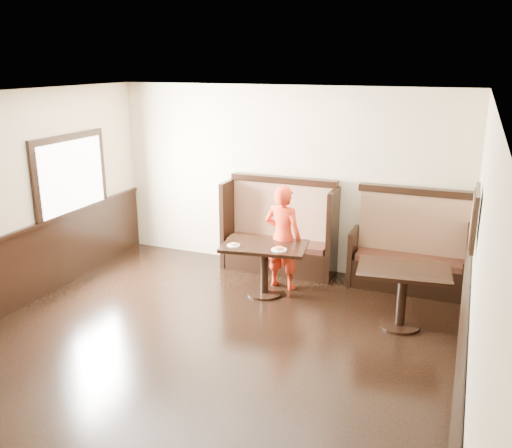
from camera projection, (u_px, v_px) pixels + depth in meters
The scene contains 9 objects.
ground at pixel (173, 378), 5.59m from camera, with size 7.00×7.00×0.00m, color black.
room_shell at pixel (159, 303), 5.75m from camera, with size 7.00×7.00×7.00m.
booth_main at pixel (280, 237), 8.36m from camera, with size 1.75×0.72×1.45m.
booth_neighbor at pixel (409, 256), 7.68m from camera, with size 1.65×0.72×1.45m.
table_main at pixel (264, 256), 7.44m from camera, with size 1.24×0.88×0.73m.
table_neighbor at pixel (403, 283), 6.53m from camera, with size 1.16×0.84×0.75m.
child at pixel (283, 237), 7.61m from camera, with size 0.55×0.36×1.51m, color red.
pizza_plate_left at pixel (234, 245), 7.35m from camera, with size 0.18×0.18×0.03m.
pizza_plate_right at pixel (279, 249), 7.18m from camera, with size 0.21×0.21×0.04m.
Camera 1 is at (2.61, -4.21, 3.15)m, focal length 38.00 mm.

